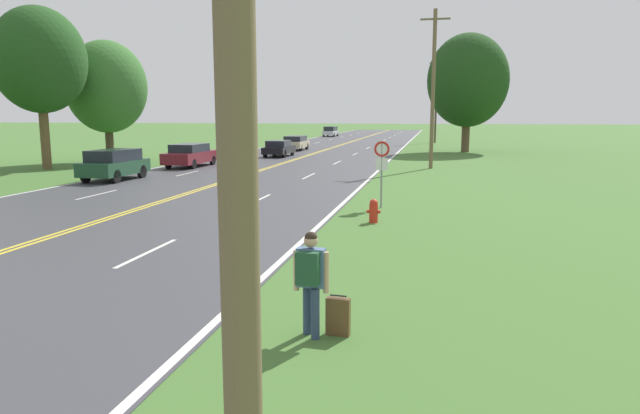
% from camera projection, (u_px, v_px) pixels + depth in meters
% --- Properties ---
extents(hitchhiker_person, '(0.56, 0.42, 1.65)m').
position_uv_depth(hitchhiker_person, '(310.00, 274.00, 8.62)').
color(hitchhiker_person, navy).
rests_on(hitchhiker_person, ground).
extents(suitcase, '(0.38, 0.16, 0.65)m').
position_uv_depth(suitcase, '(338.00, 316.00, 8.82)').
color(suitcase, brown).
rests_on(suitcase, ground).
extents(fire_hydrant, '(0.44, 0.28, 0.75)m').
position_uv_depth(fire_hydrant, '(374.00, 211.00, 17.99)').
color(fire_hydrant, red).
rests_on(fire_hydrant, ground).
extents(traffic_sign, '(0.60, 0.10, 2.45)m').
position_uv_depth(traffic_sign, '(382.00, 158.00, 20.59)').
color(traffic_sign, gray).
rests_on(traffic_sign, ground).
extents(utility_pole_midground, '(1.80, 0.24, 9.70)m').
position_uv_depth(utility_pole_midground, '(433.00, 88.00, 35.21)').
color(utility_pole_midground, brown).
rests_on(utility_pole_midground, ground).
extents(utility_pole_far, '(1.80, 0.24, 9.93)m').
position_uv_depth(utility_pole_far, '(436.00, 99.00, 67.56)').
color(utility_pole_far, brown).
rests_on(utility_pole_far, ground).
extents(tree_behind_sign, '(5.55, 5.55, 9.82)m').
position_uv_depth(tree_behind_sign, '(39.00, 60.00, 34.50)').
color(tree_behind_sign, brown).
rests_on(tree_behind_sign, ground).
extents(tree_mid_treeline, '(5.53, 5.53, 8.45)m').
position_uv_depth(tree_mid_treeline, '(106.00, 87.00, 39.68)').
color(tree_mid_treeline, '#473828').
rests_on(tree_mid_treeline, ground).
extents(tree_right_cluster, '(7.15, 7.15, 10.46)m').
position_uv_depth(tree_right_cluster, '(468.00, 81.00, 50.60)').
color(tree_right_cluster, brown).
rests_on(tree_right_cluster, ground).
extents(car_dark_green_hatchback_nearest, '(1.94, 4.07, 1.59)m').
position_uv_depth(car_dark_green_hatchback_nearest, '(114.00, 164.00, 29.48)').
color(car_dark_green_hatchback_nearest, black).
rests_on(car_dark_green_hatchback_nearest, ground).
extents(car_maroon_sedan_approaching, '(2.00, 4.87, 1.50)m').
position_uv_depth(car_maroon_sedan_approaching, '(191.00, 155.00, 37.03)').
color(car_maroon_sedan_approaching, black).
rests_on(car_maroon_sedan_approaching, ground).
extents(car_black_sedan_mid_near, '(1.79, 4.00, 1.30)m').
position_uv_depth(car_black_sedan_mid_near, '(279.00, 148.00, 45.91)').
color(car_black_sedan_mid_near, black).
rests_on(car_black_sedan_mid_near, ground).
extents(car_champagne_hatchback_mid_far, '(1.83, 4.17, 1.36)m').
position_uv_depth(car_champagne_hatchback_mid_far, '(296.00, 142.00, 53.91)').
color(car_champagne_hatchback_mid_far, black).
rests_on(car_champagne_hatchback_mid_far, ground).
extents(car_silver_hatchback_receding, '(1.94, 4.20, 1.52)m').
position_uv_depth(car_silver_hatchback_receding, '(331.00, 131.00, 87.25)').
color(car_silver_hatchback_receding, black).
rests_on(car_silver_hatchback_receding, ground).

